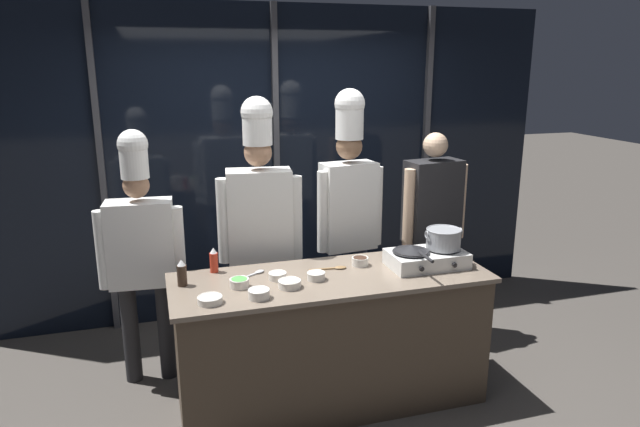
{
  "coord_description": "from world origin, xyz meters",
  "views": [
    {
      "loc": [
        -1.06,
        -3.26,
        2.23
      ],
      "look_at": [
        0.0,
        0.25,
        1.25
      ],
      "focal_mm": 32.0,
      "sensor_mm": 36.0,
      "label": 1
    }
  ],
  "objects_px": {
    "frying_pan": "(411,249)",
    "prep_bowl_rice": "(316,275)",
    "person_guest": "(432,216)",
    "prep_bowl_scallions": "(239,282)",
    "chef_sous": "(260,216)",
    "prep_bowl_noodles": "(290,283)",
    "prep_bowl_garlic": "(259,293)",
    "stock_pot": "(443,238)",
    "prep_bowl_soy_glaze": "(360,261)",
    "chef_line": "(349,201)",
    "serving_spoon_solid": "(256,273)",
    "squeeze_bottle_soy": "(182,273)",
    "serving_spoon_slotted": "(336,268)",
    "chef_head": "(141,245)",
    "prep_bowl_bean_sprouts": "(278,275)",
    "prep_bowl_onion": "(210,299)",
    "portable_stove": "(427,258)",
    "squeeze_bottle_chili": "(214,260)"
  },
  "relations": [
    {
      "from": "portable_stove",
      "to": "prep_bowl_noodles",
      "type": "bearing_deg",
      "value": -174.4
    },
    {
      "from": "prep_bowl_bean_sprouts",
      "to": "serving_spoon_slotted",
      "type": "relative_size",
      "value": 0.46
    },
    {
      "from": "chef_head",
      "to": "person_guest",
      "type": "xyz_separation_m",
      "value": [
        2.24,
        0.08,
        0.01
      ]
    },
    {
      "from": "prep_bowl_bean_sprouts",
      "to": "squeeze_bottle_chili",
      "type": "bearing_deg",
      "value": 146.36
    },
    {
      "from": "chef_head",
      "to": "chef_line",
      "type": "height_order",
      "value": "chef_line"
    },
    {
      "from": "chef_line",
      "to": "prep_bowl_noodles",
      "type": "bearing_deg",
      "value": 43.61
    },
    {
      "from": "squeeze_bottle_soy",
      "to": "person_guest",
      "type": "bearing_deg",
      "value": 16.81
    },
    {
      "from": "prep_bowl_noodles",
      "to": "prep_bowl_garlic",
      "type": "relative_size",
      "value": 1.11
    },
    {
      "from": "frying_pan",
      "to": "prep_bowl_rice",
      "type": "relative_size",
      "value": 3.67
    },
    {
      "from": "portable_stove",
      "to": "chef_head",
      "type": "height_order",
      "value": "chef_head"
    },
    {
      "from": "prep_bowl_scallions",
      "to": "serving_spoon_solid",
      "type": "xyz_separation_m",
      "value": [
        0.14,
        0.19,
        -0.03
      ]
    },
    {
      "from": "frying_pan",
      "to": "stock_pot",
      "type": "xyz_separation_m",
      "value": [
        0.24,
        0.0,
        0.05
      ]
    },
    {
      "from": "prep_bowl_bean_sprouts",
      "to": "chef_sous",
      "type": "xyz_separation_m",
      "value": [
        0.01,
        0.6,
        0.23
      ]
    },
    {
      "from": "portable_stove",
      "to": "squeeze_bottle_soy",
      "type": "xyz_separation_m",
      "value": [
        -1.59,
        0.12,
        0.02
      ]
    },
    {
      "from": "prep_bowl_scallions",
      "to": "chef_sous",
      "type": "xyz_separation_m",
      "value": [
        0.26,
        0.67,
        0.22
      ]
    },
    {
      "from": "serving_spoon_solid",
      "to": "prep_bowl_soy_glaze",
      "type": "bearing_deg",
      "value": -3.16
    },
    {
      "from": "person_guest",
      "to": "prep_bowl_scallions",
      "type": "bearing_deg",
      "value": 15.83
    },
    {
      "from": "prep_bowl_rice",
      "to": "prep_bowl_onion",
      "type": "xyz_separation_m",
      "value": [
        -0.68,
        -0.17,
        -0.01
      ]
    },
    {
      "from": "stock_pot",
      "to": "prep_bowl_garlic",
      "type": "bearing_deg",
      "value": -171.03
    },
    {
      "from": "person_guest",
      "to": "frying_pan",
      "type": "bearing_deg",
      "value": 46.16
    },
    {
      "from": "prep_bowl_rice",
      "to": "prep_bowl_bean_sprouts",
      "type": "relative_size",
      "value": 1.0
    },
    {
      "from": "prep_bowl_garlic",
      "to": "squeeze_bottle_soy",
      "type": "bearing_deg",
      "value": 141.57
    },
    {
      "from": "chef_line",
      "to": "person_guest",
      "type": "bearing_deg",
      "value": 173.91
    },
    {
      "from": "prep_bowl_scallions",
      "to": "chef_sous",
      "type": "height_order",
      "value": "chef_sous"
    },
    {
      "from": "prep_bowl_noodles",
      "to": "prep_bowl_garlic",
      "type": "bearing_deg",
      "value": -152.47
    },
    {
      "from": "portable_stove",
      "to": "chef_line",
      "type": "xyz_separation_m",
      "value": [
        -0.3,
        0.72,
        0.25
      ]
    },
    {
      "from": "frying_pan",
      "to": "person_guest",
      "type": "relative_size",
      "value": 0.25
    },
    {
      "from": "prep_bowl_garlic",
      "to": "chef_line",
      "type": "height_order",
      "value": "chef_line"
    },
    {
      "from": "stock_pot",
      "to": "prep_bowl_noodles",
      "type": "distance_m",
      "value": 1.1
    },
    {
      "from": "serving_spoon_solid",
      "to": "person_guest",
      "type": "bearing_deg",
      "value": 19.49
    },
    {
      "from": "prep_bowl_soy_glaze",
      "to": "chef_line",
      "type": "distance_m",
      "value": 0.64
    },
    {
      "from": "prep_bowl_garlic",
      "to": "stock_pot",
      "type": "bearing_deg",
      "value": 8.97
    },
    {
      "from": "prep_bowl_soy_glaze",
      "to": "prep_bowl_onion",
      "type": "height_order",
      "value": "prep_bowl_soy_glaze"
    },
    {
      "from": "chef_sous",
      "to": "prep_bowl_garlic",
      "type": "bearing_deg",
      "value": 85.87
    },
    {
      "from": "serving_spoon_slotted",
      "to": "chef_head",
      "type": "xyz_separation_m",
      "value": [
        -1.23,
        0.53,
        0.11
      ]
    },
    {
      "from": "serving_spoon_solid",
      "to": "prep_bowl_onion",
      "type": "bearing_deg",
      "value": -131.59
    },
    {
      "from": "prep_bowl_soy_glaze",
      "to": "prep_bowl_scallions",
      "type": "distance_m",
      "value": 0.85
    },
    {
      "from": "prep_bowl_garlic",
      "to": "prep_bowl_scallions",
      "type": "height_order",
      "value": "same"
    },
    {
      "from": "frying_pan",
      "to": "person_guest",
      "type": "distance_m",
      "value": 0.91
    },
    {
      "from": "serving_spoon_slotted",
      "to": "frying_pan",
      "type": "bearing_deg",
      "value": -15.05
    },
    {
      "from": "squeeze_bottle_soy",
      "to": "serving_spoon_slotted",
      "type": "xyz_separation_m",
      "value": [
        0.99,
        0.0,
        -0.07
      ]
    },
    {
      "from": "stock_pot",
      "to": "prep_bowl_bean_sprouts",
      "type": "xyz_separation_m",
      "value": [
        -1.13,
        0.06,
        -0.16
      ]
    },
    {
      "from": "squeeze_bottle_soy",
      "to": "prep_bowl_bean_sprouts",
      "type": "xyz_separation_m",
      "value": [
        0.58,
        -0.07,
        -0.05
      ]
    },
    {
      "from": "squeeze_bottle_soy",
      "to": "prep_bowl_garlic",
      "type": "xyz_separation_m",
      "value": [
        0.41,
        -0.33,
        -0.05
      ]
    },
    {
      "from": "frying_pan",
      "to": "prep_bowl_soy_glaze",
      "type": "height_order",
      "value": "frying_pan"
    },
    {
      "from": "portable_stove",
      "to": "chef_line",
      "type": "relative_size",
      "value": 0.25
    },
    {
      "from": "serving_spoon_solid",
      "to": "squeeze_bottle_soy",
      "type": "bearing_deg",
      "value": -172.52
    },
    {
      "from": "prep_bowl_bean_sprouts",
      "to": "prep_bowl_onion",
      "type": "bearing_deg",
      "value": -151.03
    },
    {
      "from": "serving_spoon_solid",
      "to": "serving_spoon_slotted",
      "type": "bearing_deg",
      "value": -6.43
    },
    {
      "from": "prep_bowl_rice",
      "to": "prep_bowl_garlic",
      "type": "distance_m",
      "value": 0.44
    }
  ]
}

